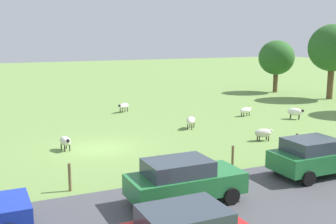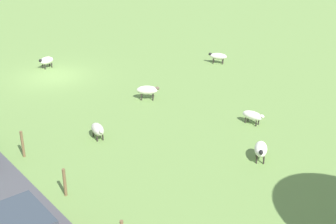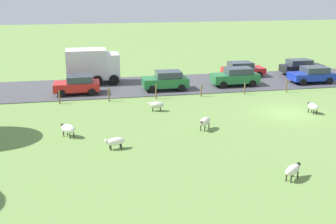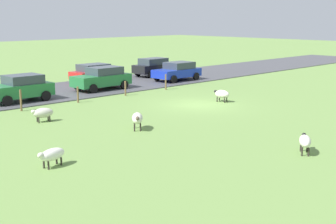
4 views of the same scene
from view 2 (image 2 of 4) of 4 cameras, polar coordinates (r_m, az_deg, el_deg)
ground_plane at (r=31.21m, az=-13.63°, el=4.21°), size 160.00×160.00×0.00m
sheep_0 at (r=24.00m, az=10.24°, el=-0.44°), size 0.66×1.25×0.68m
sheep_1 at (r=22.41m, az=-8.52°, el=-2.10°), size 0.73×1.20×0.73m
sheep_2 at (r=32.81m, az=-14.52°, el=6.04°), size 1.13×0.66×0.77m
sheep_3 at (r=26.57m, az=-2.51°, el=2.66°), size 1.24×1.16×0.82m
sheep_4 at (r=20.68m, az=11.19°, el=-4.45°), size 1.19×1.13×0.82m
sheep_5 at (r=32.89m, az=6.08°, el=6.73°), size 1.04×1.24×0.74m
fence_post_3 at (r=21.50m, az=-17.22°, el=-3.74°), size 0.12×0.12×1.24m
fence_post_4 at (r=18.39m, az=-12.41°, el=-8.32°), size 0.12×0.12×1.17m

